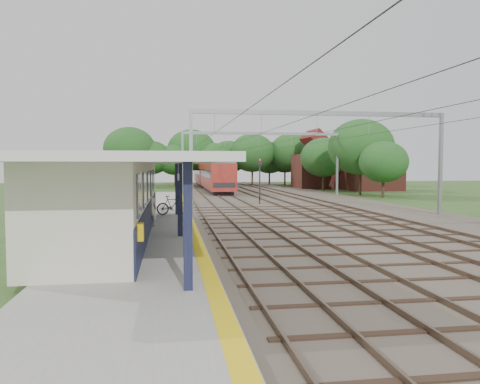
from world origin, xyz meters
TOP-DOWN VIEW (x-y plane):
  - ground at (0.00, 0.00)m, footprint 160.00×160.00m
  - ballast_bed at (4.00, 30.00)m, footprint 18.00×90.00m
  - platform at (-7.50, 14.00)m, footprint 5.00×52.00m
  - yellow_stripe at (-5.25, 14.00)m, footprint 0.45×52.00m
  - station_building at (-8.88, 7.00)m, footprint 3.41×18.00m
  - canopy at (-7.77, 6.00)m, footprint 6.40×20.00m
  - rail_tracks at (1.50, 30.00)m, footprint 11.80×88.00m
  - catenary_system at (3.39, 25.28)m, footprint 17.22×88.00m
  - tree_band at (3.84, 57.12)m, footprint 31.72×30.88m
  - house_near at (21.00, 46.00)m, footprint 7.00×6.12m
  - house_far at (16.00, 52.00)m, footprint 8.00×6.12m
  - person at (-7.31, 9.31)m, footprint 0.76×0.58m
  - bicycle at (-6.19, 14.90)m, footprint 2.06×0.96m
  - train at (-0.50, 53.51)m, footprint 2.89×35.92m
  - signal_post at (1.35, 25.03)m, footprint 0.29×0.26m

SIDE VIEW (x-z plane):
  - ground at x=0.00m, z-range 0.00..0.00m
  - ballast_bed at x=4.00m, z-range 0.00..0.10m
  - platform at x=-7.50m, z-range 0.00..0.35m
  - rail_tracks at x=1.50m, z-range 0.10..0.25m
  - yellow_stripe at x=-5.25m, z-range 0.35..0.36m
  - bicycle at x=-6.19m, z-range 0.35..1.55m
  - person at x=-7.31m, z-range 0.35..2.20m
  - station_building at x=-8.88m, z-range 0.34..3.74m
  - train at x=-0.50m, z-range 0.22..4.01m
  - signal_post at x=1.35m, z-range 0.44..4.45m
  - house_near at x=21.00m, z-range -0.96..6.93m
  - house_far at x=16.00m, z-range -1.09..7.56m
  - canopy at x=-7.77m, z-range 1.92..5.36m
  - tree_band at x=3.84m, z-range 0.51..9.33m
  - catenary_system at x=3.39m, z-range 2.01..9.01m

